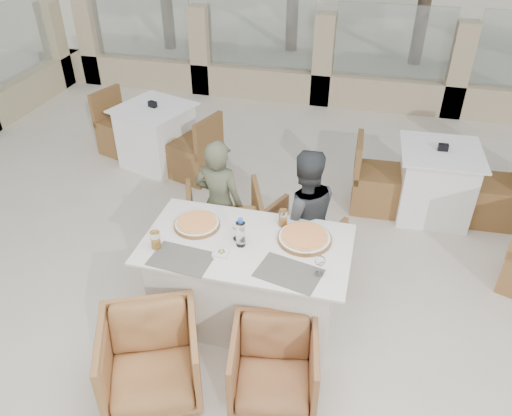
% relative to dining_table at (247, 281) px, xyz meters
% --- Properties ---
extents(ground, '(80.00, 80.00, 0.00)m').
position_rel_dining_table_xyz_m(ground, '(-0.06, -0.00, -0.39)').
color(ground, beige).
rests_on(ground, ground).
extents(perimeter_wall_far, '(10.00, 0.34, 1.60)m').
position_rel_dining_table_xyz_m(perimeter_wall_far, '(-0.06, 4.80, 0.42)').
color(perimeter_wall_far, tan).
rests_on(perimeter_wall_far, ground).
extents(dining_table, '(1.60, 0.90, 0.77)m').
position_rel_dining_table_xyz_m(dining_table, '(0.00, 0.00, 0.00)').
color(dining_table, silver).
rests_on(dining_table, ground).
extents(placemat_near_left, '(0.47, 0.34, 0.00)m').
position_rel_dining_table_xyz_m(placemat_near_left, '(-0.42, -0.30, 0.39)').
color(placemat_near_left, '#58544C').
rests_on(placemat_near_left, dining_table).
extents(placemat_near_right, '(0.51, 0.39, 0.00)m').
position_rel_dining_table_xyz_m(placemat_near_right, '(0.38, -0.26, 0.39)').
color(placemat_near_right, '#58544C').
rests_on(placemat_near_right, dining_table).
extents(pizza_left, '(0.41, 0.41, 0.05)m').
position_rel_dining_table_xyz_m(pizza_left, '(-0.44, 0.12, 0.41)').
color(pizza_left, '#F55821').
rests_on(pizza_left, dining_table).
extents(pizza_right, '(0.47, 0.47, 0.05)m').
position_rel_dining_table_xyz_m(pizza_right, '(0.43, 0.15, 0.41)').
color(pizza_right, '#E54B1F').
rests_on(pizza_right, dining_table).
extents(water_bottle, '(0.09, 0.09, 0.25)m').
position_rel_dining_table_xyz_m(water_bottle, '(-0.04, -0.03, 0.51)').
color(water_bottle, '#B7DAF0').
rests_on(water_bottle, dining_table).
extents(wine_glass_centre, '(0.08, 0.08, 0.18)m').
position_rel_dining_table_xyz_m(wine_glass_centre, '(-0.08, 0.04, 0.48)').
color(wine_glass_centre, silver).
rests_on(wine_glass_centre, dining_table).
extents(wine_glass_corner, '(0.09, 0.09, 0.18)m').
position_rel_dining_table_xyz_m(wine_glass_corner, '(0.59, -0.22, 0.48)').
color(wine_glass_corner, white).
rests_on(wine_glass_corner, dining_table).
extents(beer_glass_left, '(0.08, 0.08, 0.14)m').
position_rel_dining_table_xyz_m(beer_glass_left, '(-0.65, -0.22, 0.46)').
color(beer_glass_left, orange).
rests_on(beer_glass_left, dining_table).
extents(beer_glass_right, '(0.08, 0.08, 0.14)m').
position_rel_dining_table_xyz_m(beer_glass_right, '(0.22, 0.30, 0.46)').
color(beer_glass_right, orange).
rests_on(beer_glass_right, dining_table).
extents(olive_dish, '(0.11, 0.11, 0.04)m').
position_rel_dining_table_xyz_m(olive_dish, '(-0.14, -0.19, 0.41)').
color(olive_dish, silver).
rests_on(olive_dish, dining_table).
extents(armchair_far_left, '(0.91, 0.92, 0.65)m').
position_rel_dining_table_xyz_m(armchair_far_left, '(-0.45, 0.83, -0.06)').
color(armchair_far_left, olive).
rests_on(armchair_far_left, ground).
extents(armchair_far_right, '(0.90, 0.91, 0.64)m').
position_rel_dining_table_xyz_m(armchair_far_right, '(0.29, 0.59, -0.07)').
color(armchair_far_right, brown).
rests_on(armchair_far_right, ground).
extents(armchair_near_left, '(0.88, 0.89, 0.62)m').
position_rel_dining_table_xyz_m(armchair_near_left, '(-0.47, -0.86, -0.07)').
color(armchair_near_left, '#9C6738').
rests_on(armchair_near_left, ground).
extents(armchair_near_right, '(0.69, 0.71, 0.56)m').
position_rel_dining_table_xyz_m(armchair_near_right, '(0.38, -0.69, -0.11)').
color(armchair_near_right, brown).
rests_on(armchair_near_right, ground).
extents(diner_left, '(0.50, 0.36, 1.28)m').
position_rel_dining_table_xyz_m(diner_left, '(-0.43, 0.65, 0.25)').
color(diner_left, '#52563E').
rests_on(diner_left, ground).
extents(diner_right, '(0.77, 0.69, 1.30)m').
position_rel_dining_table_xyz_m(diner_right, '(0.34, 0.60, 0.27)').
color(diner_right, '#373A3D').
rests_on(diner_right, ground).
extents(bg_table_a, '(1.81, 1.29, 0.77)m').
position_rel_dining_table_xyz_m(bg_table_a, '(-1.79, 2.29, 0.00)').
color(bg_table_a, white).
rests_on(bg_table_a, ground).
extents(bg_table_b, '(1.68, 0.89, 0.77)m').
position_rel_dining_table_xyz_m(bg_table_b, '(1.55, 1.97, 0.00)').
color(bg_table_b, white).
rests_on(bg_table_b, ground).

